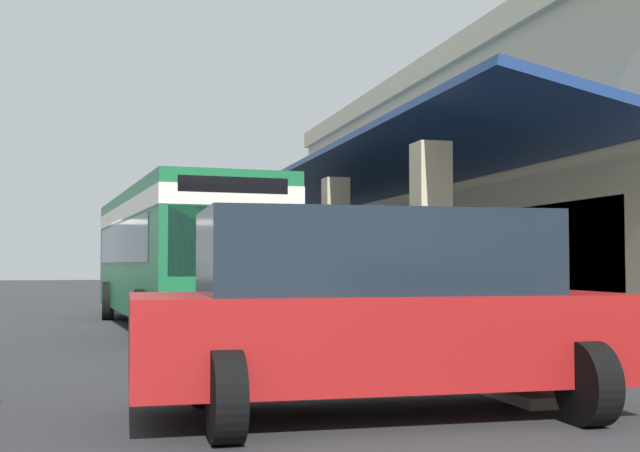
{
  "coord_description": "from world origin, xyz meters",
  "views": [
    {
      "loc": [
        20.8,
        -0.43,
        1.45
      ],
      "look_at": [
        3.19,
        4.12,
        2.3
      ],
      "focal_mm": 46.59,
      "sensor_mm": 36.0,
      "label": 1
    }
  ],
  "objects_px": {
    "transit_bus": "(177,247)",
    "pedestrian": "(253,308)",
    "potted_palm": "(267,278)",
    "parked_suv_red": "(378,309)"
  },
  "relations": [
    {
      "from": "pedestrian",
      "to": "potted_palm",
      "type": "bearing_deg",
      "value": 168.72
    },
    {
      "from": "parked_suv_red",
      "to": "potted_palm",
      "type": "height_order",
      "value": "potted_palm"
    },
    {
      "from": "transit_bus",
      "to": "pedestrian",
      "type": "distance_m",
      "value": 10.11
    },
    {
      "from": "parked_suv_red",
      "to": "pedestrian",
      "type": "xyz_separation_m",
      "value": [
        -1.87,
        -0.91,
        -0.07
      ]
    },
    {
      "from": "parked_suv_red",
      "to": "potted_palm",
      "type": "bearing_deg",
      "value": 172.06
    },
    {
      "from": "transit_bus",
      "to": "parked_suv_red",
      "type": "height_order",
      "value": "transit_bus"
    },
    {
      "from": "transit_bus",
      "to": "parked_suv_red",
      "type": "distance_m",
      "value": 12.0
    },
    {
      "from": "potted_palm",
      "to": "transit_bus",
      "type": "bearing_deg",
      "value": -22.73
    },
    {
      "from": "transit_bus",
      "to": "potted_palm",
      "type": "height_order",
      "value": "transit_bus"
    },
    {
      "from": "transit_bus",
      "to": "potted_palm",
      "type": "bearing_deg",
      "value": 157.27
    }
  ]
}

